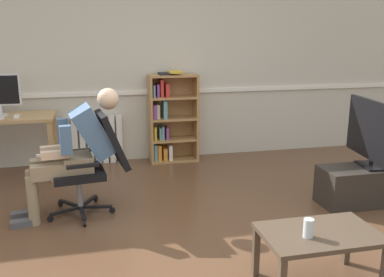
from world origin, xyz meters
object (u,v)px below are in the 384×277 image
Objects in this scene: bookshelf at (170,119)px; tv_stand at (369,185)px; coffee_table at (319,239)px; tv_screen at (375,133)px; radiator at (94,140)px; person_seated at (75,149)px; drinking_glass at (308,228)px; computer_mouse at (17,116)px; office_chair at (94,160)px.

tv_stand is (1.71, -1.90, -0.39)m from bookshelf.
coffee_table reaches higher than tv_stand.
tv_screen is at bearing 44.28° from coffee_table.
bookshelf is at bearing -5.70° from radiator.
tv_screen is at bearing 75.07° from person_seated.
coffee_table is (0.47, -3.12, -0.23)m from bookshelf.
person_seated is 2.94m from tv_stand.
tv_screen is 8.21× the size of drinking_glass.
drinking_glass is (2.19, -2.76, -0.31)m from computer_mouse.
tv_stand is at bearing -22.85° from computer_mouse.
radiator reaches higher than drinking_glass.
bookshelf is 2.59m from tv_stand.
coffee_table is at bearing 38.16° from person_seated.
office_chair is 1.25× the size of coffee_table.
computer_mouse is 3.58m from coffee_table.
drinking_glass is (1.51, -1.64, -0.18)m from person_seated.
bookshelf reaches higher than computer_mouse.
tv_screen is (2.72, -2.00, 0.41)m from radiator.
computer_mouse is at bearing 128.36° from drinking_glass.
coffee_table is (1.47, -3.22, 0.03)m from radiator.
computer_mouse is 1.31m from person_seated.
computer_mouse reaches higher than tv_stand.
drinking_glass is at bearing -51.64° from computer_mouse.
tv_screen reaches higher than drinking_glass.
coffee_table is at bearing -49.69° from computer_mouse.
bookshelf is at bearing 135.30° from person_seated.
office_chair is at bearing -52.70° from computer_mouse.
coffee_table is (2.30, -2.71, -0.42)m from computer_mouse.
person_seated reaches higher than coffee_table.
bookshelf is 1.92m from person_seated.
person_seated is at bearing 132.71° from drinking_glass.
coffee_table is at bearing 34.69° from office_chair.
bookshelf is at bearing 98.53° from coffee_table.
person_seated is at bearing 89.70° from tv_screen.
computer_mouse is 0.13× the size of radiator.
coffee_table is at bearing -65.47° from radiator.
tv_stand is at bearing 42.92° from drinking_glass.
tv_screen is at bearing -47.98° from bookshelf.
computer_mouse is 1.89m from bookshelf.
office_chair is at bearing 129.04° from drinking_glass.
person_seated is (-0.16, -1.63, 0.33)m from radiator.
tv_stand is 8.10× the size of drinking_glass.
radiator is at bearing 112.49° from drinking_glass.
radiator is at bearing 114.53° from coffee_table.
computer_mouse is 0.80× the size of drinking_glass.
office_chair reaches higher than radiator.
drinking_glass is at bearing -83.65° from bookshelf.
office_chair is (0.01, -1.61, 0.21)m from radiator.
drinking_glass is (-1.36, -1.27, 0.27)m from tv_stand.
tv_screen is at bearing 74.17° from office_chair.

